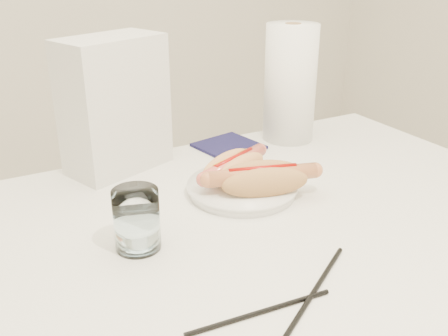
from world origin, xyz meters
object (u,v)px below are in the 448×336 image
plate (242,189)px  water_glass (137,220)px  hotdog_right (262,179)px  napkin_box (115,105)px  hotdog_left (234,167)px  table (243,260)px  paper_towel_roll (290,83)px

plate → water_glass: (-0.24, -0.09, 0.04)m
hotdog_right → napkin_box: napkin_box is taller
plate → hotdog_left: bearing=88.6°
table → napkin_box: size_ratio=4.41×
napkin_box → hotdog_left: bearing=-70.6°
table → hotdog_right: 0.15m
hotdog_left → table: bearing=-137.7°
paper_towel_roll → table: bearing=-134.2°
hotdog_left → napkin_box: napkin_box is taller
hotdog_right → table: bearing=-121.1°
plate → hotdog_left: hotdog_left is taller
water_glass → table: bearing=-10.8°
water_glass → paper_towel_roll: 0.58m
table → napkin_box: 0.41m
table → hotdog_right: (0.08, 0.08, 0.10)m
paper_towel_roll → hotdog_left: bearing=-145.3°
table → water_glass: 0.21m
table → hotdog_left: (0.07, 0.15, 0.10)m
water_glass → plate: bearing=19.9°
napkin_box → paper_towel_roll: size_ratio=1.00×
hotdog_right → water_glass: water_glass is taller
hotdog_left → water_glass: (-0.24, -0.12, 0.01)m
plate → paper_towel_roll: 0.35m
plate → hotdog_right: 0.06m
hotdog_right → paper_towel_roll: (0.23, 0.25, 0.09)m
water_glass → hotdog_left: bearing=26.8°
hotdog_right → paper_towel_roll: 0.35m
water_glass → napkin_box: napkin_box is taller
plate → napkin_box: 0.31m
table → water_glass: water_glass is taller
hotdog_left → hotdog_right: (0.02, -0.08, 0.00)m
hotdog_left → napkin_box: (-0.16, 0.20, 0.10)m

